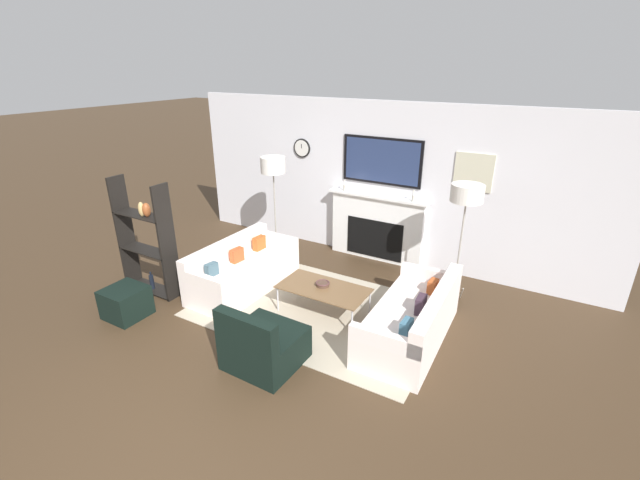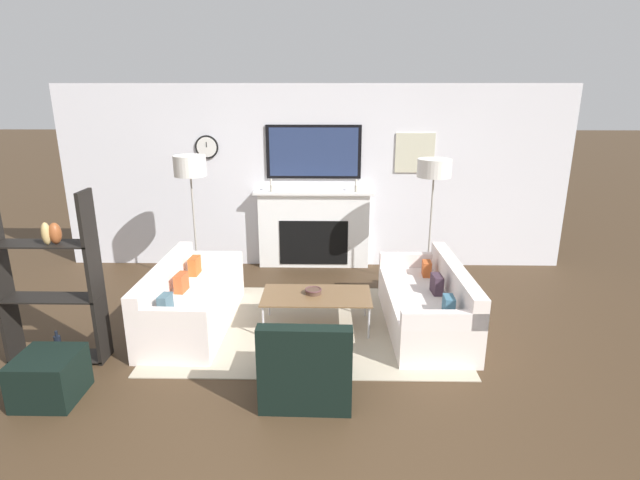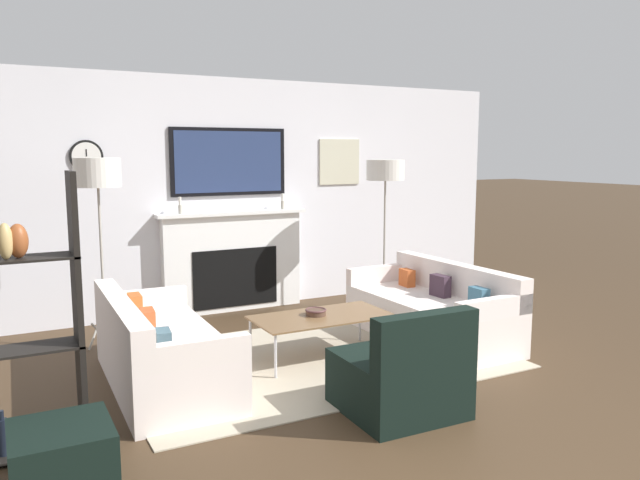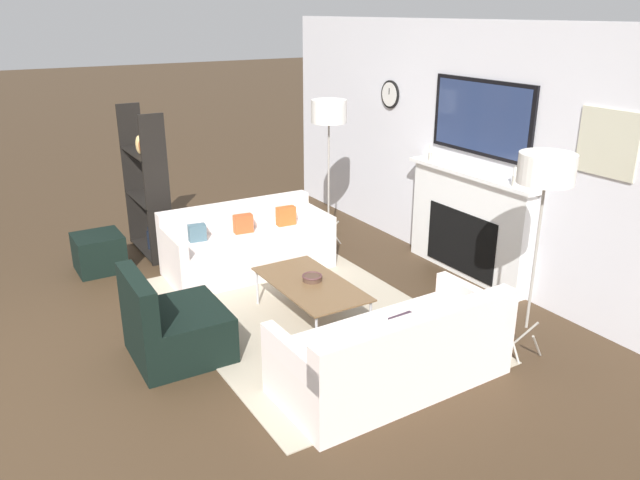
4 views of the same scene
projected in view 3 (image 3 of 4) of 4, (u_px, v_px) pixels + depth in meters
name	position (u px, v px, depth m)	size (l,w,h in m)	color
fireplace_wall	(229.00, 206.00, 7.30)	(7.51, 0.28, 2.70)	silver
area_rug	(312.00, 359.00, 5.62)	(3.34, 2.24, 0.01)	#AEA28B
couch_left	(159.00, 353.00, 4.95)	(0.85, 1.84, 0.73)	white
couch_right	(433.00, 312.00, 6.21)	(0.86, 1.86, 0.74)	white
armchair	(402.00, 377.00, 4.44)	(0.80, 0.79, 0.80)	black
coffee_table	(322.00, 318.00, 5.59)	(1.23, 0.64, 0.40)	brown
decorative_bowl	(316.00, 312.00, 5.60)	(0.19, 0.19, 0.06)	#4E362A
floor_lamp_left	(98.00, 175.00, 5.72)	(0.42, 0.42, 1.81)	#9E998E
floor_lamp_right	(385.00, 172.00, 7.19)	(0.44, 0.44, 1.77)	#9E998E
ottoman	(63.00, 465.00, 3.30)	(0.51, 0.51, 0.42)	black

